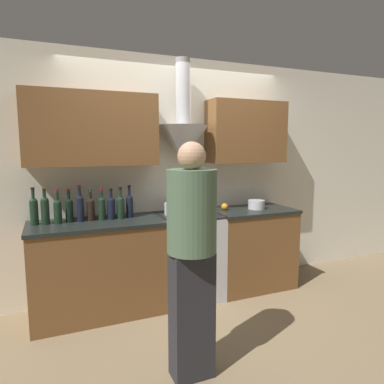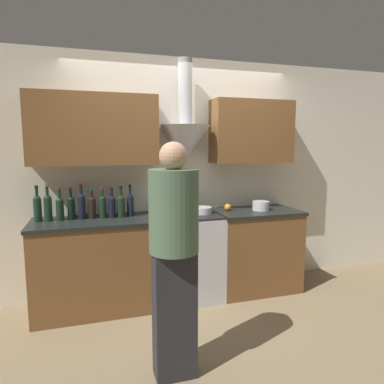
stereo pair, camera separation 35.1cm
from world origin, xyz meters
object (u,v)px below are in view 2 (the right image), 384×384
at_px(wine_bottle_2, 60,208).
at_px(wine_bottle_8, 121,205).
at_px(stock_pot, 175,208).
at_px(saucepan, 261,206).
at_px(wine_bottle_7, 112,205).
at_px(stove_range, 189,255).
at_px(wine_bottle_6, 103,205).
at_px(mixing_bowl, 202,210).
at_px(wine_bottle_5, 92,206).
at_px(person_foreground_left, 174,251).
at_px(wine_bottle_1, 48,206).
at_px(orange_fruit, 228,207).
at_px(wine_bottle_4, 82,205).
at_px(wine_bottle_3, 71,207).
at_px(wine_bottle_9, 130,204).
at_px(wine_bottle_0, 37,207).

height_order(wine_bottle_2, wine_bottle_8, wine_bottle_2).
height_order(stock_pot, saucepan, stock_pot).
relative_size(wine_bottle_7, wine_bottle_8, 0.96).
distance_m(stove_range, wine_bottle_2, 1.42).
relative_size(wine_bottle_2, wine_bottle_6, 1.03).
bearing_deg(mixing_bowl, wine_bottle_8, 175.72).
bearing_deg(wine_bottle_5, person_foreground_left, -67.98).
bearing_deg(wine_bottle_2, mixing_bowl, -2.73).
relative_size(wine_bottle_1, orange_fruit, 4.59).
bearing_deg(wine_bottle_6, orange_fruit, -0.13).
height_order(stove_range, wine_bottle_7, wine_bottle_7).
relative_size(wine_bottle_5, stock_pot, 1.41).
distance_m(wine_bottle_4, wine_bottle_6, 0.20).
distance_m(wine_bottle_1, mixing_bowl, 1.55).
xyz_separation_m(wine_bottle_3, person_foreground_left, (0.72, -1.30, -0.13)).
bearing_deg(wine_bottle_9, orange_fruit, -0.78).
distance_m(wine_bottle_1, wine_bottle_3, 0.21).
bearing_deg(wine_bottle_3, wine_bottle_7, -3.62).
relative_size(wine_bottle_0, wine_bottle_5, 1.15).
distance_m(wine_bottle_3, person_foreground_left, 1.49).
bearing_deg(wine_bottle_2, wine_bottle_8, -0.48).
bearing_deg(wine_bottle_8, wine_bottle_3, 176.89).
bearing_deg(wine_bottle_4, stove_range, -3.50).
relative_size(wine_bottle_9, mixing_bowl, 1.57).
bearing_deg(stove_range, wine_bottle_8, 175.70).
xyz_separation_m(wine_bottle_2, wine_bottle_8, (0.58, -0.00, -0.00)).
bearing_deg(wine_bottle_0, wine_bottle_6, -1.58).
distance_m(wine_bottle_1, wine_bottle_2, 0.11).
height_order(wine_bottle_0, wine_bottle_5, wine_bottle_0).
xyz_separation_m(wine_bottle_6, orange_fruit, (1.36, -0.00, -0.09)).
xyz_separation_m(wine_bottle_0, stock_pot, (1.35, -0.04, -0.08)).
bearing_deg(wine_bottle_8, saucepan, -2.80).
height_order(wine_bottle_0, wine_bottle_3, wine_bottle_0).
bearing_deg(saucepan, wine_bottle_2, 177.84).
relative_size(wine_bottle_7, wine_bottle_9, 0.93).
height_order(wine_bottle_8, stock_pot, wine_bottle_8).
relative_size(wine_bottle_2, saucepan, 1.69).
distance_m(stove_range, mixing_bowl, 0.51).
bearing_deg(wine_bottle_0, mixing_bowl, -3.14).
xyz_separation_m(stove_range, mixing_bowl, (0.14, -0.01, 0.49)).
relative_size(stove_range, person_foreground_left, 0.55).
bearing_deg(wine_bottle_9, wine_bottle_8, -167.54).
height_order(wine_bottle_0, mixing_bowl, wine_bottle_0).
relative_size(wine_bottle_9, person_foreground_left, 0.20).
bearing_deg(wine_bottle_7, wine_bottle_6, 174.97).
relative_size(wine_bottle_8, saucepan, 1.68).
bearing_deg(wine_bottle_8, orange_fruit, 0.31).
height_order(wine_bottle_6, stock_pot, wine_bottle_6).
xyz_separation_m(wine_bottle_3, wine_bottle_8, (0.48, -0.03, -0.00)).
distance_m(wine_bottle_0, wine_bottle_6, 0.61).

